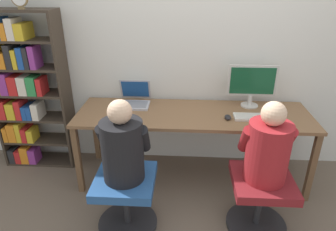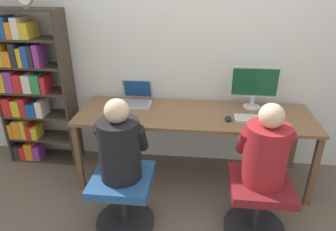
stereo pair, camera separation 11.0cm
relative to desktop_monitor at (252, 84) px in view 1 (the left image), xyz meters
name	(u,v)px [view 1 (the left image)]	position (x,y,z in m)	size (l,w,h in m)	color
ground_plane	(191,198)	(-0.55, -0.53, -0.94)	(14.00, 14.00, 0.00)	brown
wall_back	(195,41)	(-0.55, 0.20, 0.36)	(10.00, 0.05, 2.60)	silver
desk	(193,119)	(-0.55, -0.20, -0.29)	(2.16, 0.66, 0.71)	brown
desktop_monitor	(252,84)	(0.00, 0.00, 0.00)	(0.46, 0.17, 0.41)	beige
laptop	(134,100)	(-1.13, -0.02, -0.18)	(0.30, 0.31, 0.23)	#B7B7BC
keyboard	(256,117)	(0.01, -0.28, -0.21)	(0.39, 0.15, 0.03)	silver
computer_mouse_by_keyboard	(228,117)	(-0.24, -0.30, -0.21)	(0.06, 0.09, 0.03)	black
office_chair_left	(260,198)	(-0.02, -0.84, -0.65)	(0.48, 0.48, 0.48)	#262628
office_chair_right	(126,197)	(-1.07, -0.89, -0.65)	(0.48, 0.48, 0.48)	#262628
person_at_monitor	(268,148)	(-0.02, -0.83, -0.20)	(0.38, 0.32, 0.62)	maroon
person_at_laptop	(122,146)	(-1.07, -0.88, -0.19)	(0.38, 0.32, 0.63)	black
bookshelf	(22,90)	(-2.25, -0.02, -0.10)	(0.73, 0.26, 1.60)	#382D23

